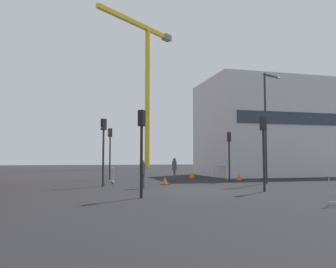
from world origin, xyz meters
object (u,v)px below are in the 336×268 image
Objects in this scene: traffic_light_near at (229,148)px; traffic_light_crosswalk at (264,141)px; streetlamp_tall at (267,118)px; pedestrian_waiting at (143,171)px; construction_crane at (146,73)px; traffic_cone_on_verge at (165,181)px; traffic_cone_striped at (239,177)px; pedestrian_walking at (174,168)px; traffic_light_island at (110,145)px; traffic_light_corner at (103,141)px; traffic_light_verge at (142,138)px; traffic_cone_by_barrier at (192,175)px.

traffic_light_near is 0.95× the size of traffic_light_crosswalk.
streetlamp_tall is 4.58× the size of pedestrian_waiting.
traffic_cone_on_verge is at bearing -98.82° from construction_crane.
traffic_light_crosswalk is at bearing -107.84° from traffic_cone_striped.
pedestrian_waiting is (-3.54, -5.98, -0.05)m from pedestrian_walking.
streetlamp_tall reaches higher than pedestrian_waiting.
traffic_light_island reaches higher than pedestrian_waiting.
traffic_light_corner is 6.79m from traffic_light_verge.
traffic_light_corner reaches higher than traffic_light_near.
pedestrian_waiting is (0.89, 4.64, -1.59)m from traffic_light_verge.
construction_crane is at bearing 75.56° from traffic_light_corner.
traffic_cone_by_barrier is at bearing 103.92° from traffic_light_near.
pedestrian_waiting is (-9.10, -1.85, -3.53)m from streetlamp_tall.
traffic_light_crosswalk is 5.83× the size of traffic_cone_by_barrier.
traffic_light_near is (-0.64, -36.54, -14.66)m from construction_crane.
traffic_light_island is (-10.18, 7.34, -1.70)m from streetlamp_tall.
construction_crane is 44.36m from pedestrian_waiting.
traffic_light_near reaches higher than pedestrian_walking.
traffic_cone_striped is at bearing -57.22° from traffic_cone_by_barrier.
construction_crane is at bearing 87.27° from traffic_light_crosswalk.
pedestrian_walking is 1.04× the size of pedestrian_waiting.
streetlamp_tall reaches higher than traffic_cone_striped.
traffic_light_corner is at bearing 135.67° from pedestrian_waiting.
traffic_cone_by_barrier is at bearing -1.80° from traffic_light_island.
pedestrian_waiting is at bearing -168.53° from streetlamp_tall.
traffic_light_crosswalk reaches higher than traffic_cone_striped.
traffic_light_island is at bearing 178.20° from traffic_cone_by_barrier.
construction_crane reaches higher than traffic_cone_on_verge.
traffic_light_verge is 2.18× the size of pedestrian_walking.
traffic_light_corner is 1.13× the size of traffic_light_near.
traffic_cone_striped is 7.02m from traffic_cone_on_verge.
construction_crane is 35.85m from traffic_cone_by_barrier.
traffic_light_corner reaches higher than traffic_cone_on_verge.
traffic_light_crosswalk is 6.86m from pedestrian_waiting.
streetlamp_tall is 1.98× the size of traffic_light_crosswalk.
traffic_light_near is 0.87× the size of traffic_light_island.
traffic_light_corner is 1.09× the size of traffic_light_verge.
traffic_light_island is (-8.91, -31.38, -14.33)m from construction_crane.
traffic_cone_by_barrier is (0.23, 12.36, -2.29)m from traffic_light_crosswalk.
traffic_light_corner reaches higher than pedestrian_waiting.
traffic_cone_on_verge is (-3.80, 5.91, -2.37)m from traffic_light_crosswalk.
traffic_light_island reaches higher than traffic_light_corner.
traffic_light_verge is at bearing -89.20° from traffic_light_island.
pedestrian_waiting is 10.78m from traffic_cone_by_barrier.
traffic_cone_by_barrier is at bearing 88.94° from traffic_light_crosswalk.
streetlamp_tall is 12.06m from traffic_light_verge.
traffic_light_near is at bearing -140.14° from traffic_cone_striped.
streetlamp_tall is 9.93m from pedestrian_waiting.
traffic_light_corner is 2.38× the size of pedestrian_walking.
traffic_light_crosswalk is at bearing -76.84° from pedestrian_walking.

